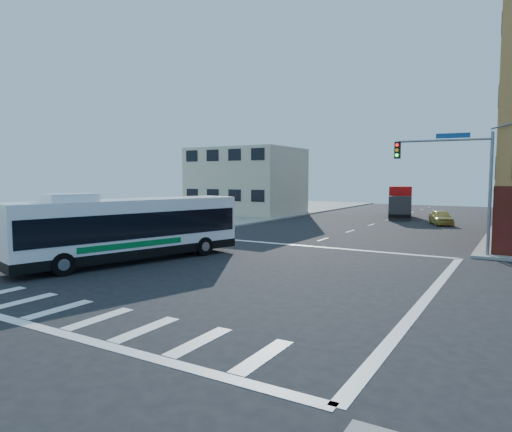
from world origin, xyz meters
The scene contains 7 objects.
ground centered at (0.00, 0.00, 0.00)m, with size 120.00×120.00×0.00m, color black.
sidewalk_nw centered at (-35.00, 35.00, 0.07)m, with size 50.00×50.00×0.15m, color gray.
building_west centered at (-17.02, 29.98, 4.01)m, with size 12.06×10.06×8.00m.
signal_mast_ne centered at (9.08, 10.62, 4.98)m, with size 7.91×1.13×8.07m.
transit_bus centered at (-5.56, -0.37, 1.81)m, with size 6.01×12.74×3.70m.
box_truck centered at (0.58, 33.91, 1.70)m, with size 3.88×8.08×3.50m.
parked_car centered at (5.68, 28.46, 0.71)m, with size 1.68×4.17×1.42m, color #D0C056.
Camera 1 is at (12.49, -17.63, 4.47)m, focal length 32.00 mm.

